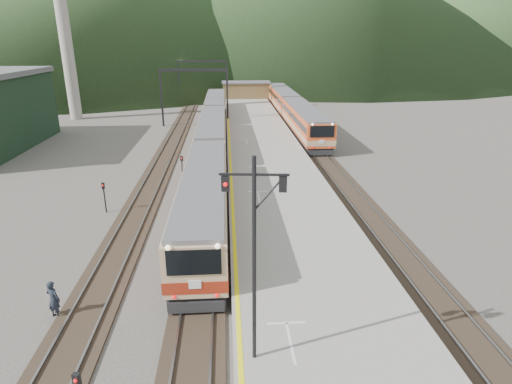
{
  "coord_description": "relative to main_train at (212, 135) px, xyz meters",
  "views": [
    {
      "loc": [
        1.54,
        -7.27,
        11.93
      ],
      "look_at": [
        3.48,
        20.3,
        2.0
      ],
      "focal_mm": 30.0,
      "sensor_mm": 36.0,
      "label": 1
    }
  ],
  "objects": [
    {
      "name": "hill_c",
      "position": [
        110.0,
        170.92,
        22.99
      ],
      "size": [
        160.0,
        160.0,
        50.0
      ],
      "primitive_type": "cone",
      "color": "#25401D",
      "rests_on": "ground"
    },
    {
      "name": "gantry_far",
      "position": [
        -2.85,
        40.92,
        3.58
      ],
      "size": [
        9.55,
        0.25,
        8.0
      ],
      "color": "black",
      "rests_on": "ground"
    },
    {
      "name": "track_second",
      "position": [
        11.5,
        0.92,
        -1.94
      ],
      "size": [
        2.6,
        200.0,
        0.23
      ],
      "color": "black",
      "rests_on": "ground"
    },
    {
      "name": "gantry_near",
      "position": [
        -2.85,
        15.92,
        3.58
      ],
      "size": [
        9.55,
        0.25,
        8.0
      ],
      "color": "black",
      "rests_on": "ground"
    },
    {
      "name": "station_shed",
      "position": [
        5.6,
        38.92,
        0.56
      ],
      "size": [
        9.4,
        4.4,
        3.1
      ],
      "color": "brown",
      "rests_on": "platform"
    },
    {
      "name": "second_train",
      "position": [
        11.5,
        18.15,
        0.12
      ],
      "size": [
        3.1,
        42.23,
        3.79
      ],
      "color": "#D95124",
      "rests_on": "track_second"
    },
    {
      "name": "track_main",
      "position": [
        0.0,
        0.92,
        -1.94
      ],
      "size": [
        2.6,
        200.0,
        0.23
      ],
      "color": "black",
      "rests_on": "ground"
    },
    {
      "name": "main_train",
      "position": [
        0.0,
        0.0,
        0.0
      ],
      "size": [
        2.91,
        59.71,
        3.55
      ],
      "color": "tan",
      "rests_on": "track_main"
    },
    {
      "name": "smokestack",
      "position": [
        -22.0,
        22.92,
        12.99
      ],
      "size": [
        1.8,
        1.8,
        30.0
      ],
      "primitive_type": "cylinder",
      "color": "#9E998E",
      "rests_on": "ground"
    },
    {
      "name": "track_far",
      "position": [
        -5.0,
        0.92,
        -1.94
      ],
      "size": [
        2.6,
        200.0,
        0.23
      ],
      "color": "black",
      "rests_on": "ground"
    },
    {
      "name": "signal_mast",
      "position": [
        2.37,
        -33.74,
        3.58
      ],
      "size": [
        2.19,
        0.4,
        7.56
      ],
      "color": "black",
      "rests_on": "platform"
    },
    {
      "name": "worker",
      "position": [
        -6.38,
        -29.34,
        -1.09
      ],
      "size": [
        0.79,
        0.68,
        1.84
      ],
      "primitive_type": "imported",
      "rotation": [
        0.0,
        0.0,
        2.71
      ],
      "color": "#1C212C",
      "rests_on": "ground"
    },
    {
      "name": "platform",
      "position": [
        5.6,
        -1.08,
        -1.51
      ],
      "size": [
        8.0,
        100.0,
        1.0
      ],
      "primitive_type": "cube",
      "color": "gray",
      "rests_on": "ground"
    },
    {
      "name": "short_signal_c",
      "position": [
        -7.32,
        -16.83,
        -0.54
      ],
      "size": [
        0.25,
        0.21,
        2.27
      ],
      "color": "black",
      "rests_on": "ground"
    },
    {
      "name": "short_signal_b",
      "position": [
        -2.43,
        -9.78,
        -0.54
      ],
      "size": [
        0.26,
        0.23,
        2.27
      ],
      "color": "black",
      "rests_on": "ground"
    }
  ]
}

